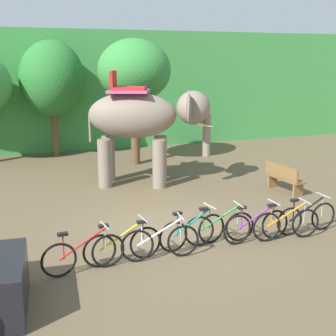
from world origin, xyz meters
name	(u,v)px	position (x,y,z in m)	size (l,w,h in m)	color
ground_plane	(169,228)	(0.00, 0.00, 0.00)	(80.00, 80.00, 0.00)	brown
foliage_hedge	(78,87)	(0.00, 13.65, 2.72)	(36.00, 6.00, 5.44)	#3D8E42
tree_center_left	(52,79)	(-1.65, 9.84, 3.33)	(2.72, 2.72, 4.94)	brown
tree_far_left	(134,71)	(1.21, 7.20, 3.68)	(2.84, 2.84, 4.93)	brown
elephant	(143,120)	(0.60, 4.15, 2.20)	(4.19, 2.89, 3.78)	gray
bike_red	(84,254)	(-2.41, -1.70, 0.39)	(1.70, 0.52, 0.92)	black
bike_yellow	(123,245)	(-1.58, -1.54, 0.39)	(1.71, 0.52, 0.92)	black
bike_white	(160,242)	(-0.79, -1.64, 0.39)	(1.71, 0.52, 0.92)	black
bike_teal	(193,231)	(0.09, -1.31, 0.39)	(1.70, 0.52, 0.92)	black
bike_green	(220,228)	(0.76, -1.31, 0.39)	(1.71, 0.52, 0.92)	black
bike_purple	(256,226)	(1.61, -1.50, 0.39)	(1.71, 0.52, 0.92)	black
bike_orange	(286,224)	(2.34, -1.63, 0.39)	(1.71, 0.52, 0.92)	black
bike_black	(306,218)	(3.05, -1.43, 0.39)	(1.71, 0.52, 0.92)	black
wooden_bench	(284,177)	(4.53, 1.74, 0.48)	(0.59, 1.54, 0.89)	brown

